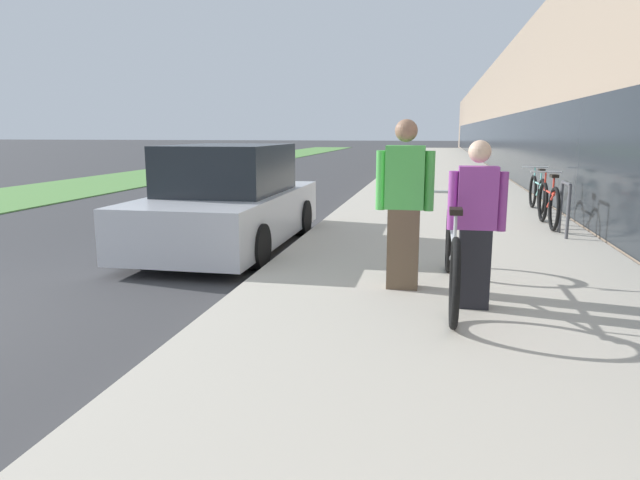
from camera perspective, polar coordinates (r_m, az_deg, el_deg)
sidewalk_slab at (r=24.59m, az=11.96°, el=6.64°), size 4.52×70.00×0.14m
storefront_facade at (r=33.40m, az=24.85°, el=11.07°), size 10.01×70.00×4.97m
lawn_strip at (r=30.68m, az=-10.10°, el=7.38°), size 4.09×70.00×0.03m
tandem_bicycle at (r=5.79m, az=13.01°, el=-1.50°), size 0.52×2.75×0.97m
person_rider at (r=5.39m, az=15.34°, el=1.45°), size 0.52×0.20×1.54m
person_bystander at (r=5.91m, az=8.43°, el=3.48°), size 0.59×0.23×1.74m
bike_rack_hoop at (r=9.70m, az=23.29°, el=3.40°), size 0.05×0.60×0.84m
cruiser_bike_nearest at (r=10.59m, az=21.87°, el=3.38°), size 0.52×1.74×0.92m
cruiser_bike_middle at (r=12.59m, az=20.89°, el=4.45°), size 0.52×1.74×0.89m
parked_sedan_curbside at (r=8.74m, az=-9.07°, el=3.73°), size 1.88×4.26×1.56m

